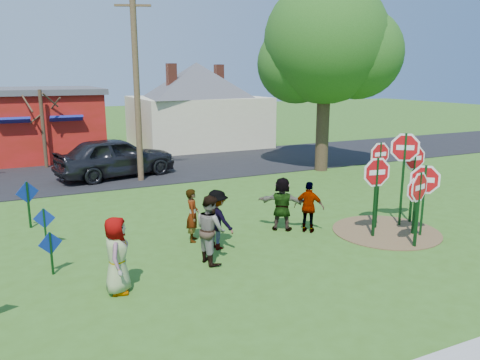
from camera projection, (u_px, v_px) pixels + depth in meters
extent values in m
plane|color=#375F1B|center=(238.00, 244.00, 13.17)|extent=(120.00, 120.00, 0.00)
cube|color=black|center=(140.00, 169.00, 23.29)|extent=(120.00, 7.50, 0.04)
cylinder|color=brown|center=(386.00, 231.00, 14.17)|extent=(3.20, 3.20, 0.03)
cube|color=maroon|center=(14.00, 126.00, 26.32)|extent=(9.00, 7.00, 3.60)
cube|color=#4C4C51|center=(10.00, 91.00, 25.89)|extent=(9.40, 7.40, 0.30)
cube|color=navy|center=(13.00, 121.00, 23.02)|extent=(1.60, 0.78, 0.45)
cube|color=navy|center=(66.00, 119.00, 24.06)|extent=(1.60, 0.78, 0.45)
cube|color=beige|center=(197.00, 121.00, 30.97)|extent=(8.00, 7.00, 3.20)
pyramid|color=#4C4C51|center=(196.00, 62.00, 30.13)|extent=(9.40, 9.40, 2.20)
cube|color=brown|center=(171.00, 75.00, 28.59)|extent=(0.55, 0.55, 1.40)
cube|color=brown|center=(219.00, 75.00, 32.02)|extent=(0.55, 0.55, 1.40)
cube|color=#0E3614|center=(417.00, 210.00, 12.69)|extent=(0.08, 0.09, 2.11)
cylinder|color=white|center=(419.00, 187.00, 12.55)|extent=(1.07, 0.33, 1.11)
cylinder|color=#AE0B10|center=(419.00, 187.00, 12.55)|extent=(0.93, 0.29, 0.96)
cube|color=white|center=(419.00, 187.00, 12.55)|extent=(0.47, 0.14, 0.14)
cube|color=#0E3614|center=(378.00, 186.00, 14.20)|extent=(0.05, 0.06, 2.68)
cylinder|color=white|center=(380.00, 154.00, 13.98)|extent=(0.95, 0.02, 0.95)
cylinder|color=#AE0B10|center=(380.00, 154.00, 13.98)|extent=(0.82, 0.02, 0.82)
cube|color=white|center=(380.00, 154.00, 13.98)|extent=(0.42, 0.01, 0.12)
cylinder|color=gold|center=(380.00, 154.00, 13.98)|extent=(0.95, 0.01, 0.95)
cube|color=#0E3614|center=(403.00, 180.00, 14.42)|extent=(0.10, 0.10, 2.93)
cylinder|color=white|center=(405.00, 147.00, 14.20)|extent=(1.00, 0.68, 1.19)
cylinder|color=#AE0B10|center=(405.00, 147.00, 14.20)|extent=(0.87, 0.59, 1.03)
cube|color=white|center=(405.00, 147.00, 14.20)|extent=(0.44, 0.30, 0.15)
cube|color=#0E3614|center=(413.00, 185.00, 14.79)|extent=(0.06, 0.07, 2.49)
cylinder|color=white|center=(415.00, 158.00, 14.60)|extent=(1.04, 0.10, 1.05)
cylinder|color=#AE0B10|center=(415.00, 158.00, 14.60)|extent=(0.90, 0.09, 0.90)
cube|color=white|center=(415.00, 158.00, 14.60)|extent=(0.46, 0.04, 0.13)
cylinder|color=gold|center=(415.00, 158.00, 14.60)|extent=(1.04, 0.10, 1.05)
cube|color=#0E3614|center=(415.00, 206.00, 13.75)|extent=(0.05, 0.07, 1.75)
cylinder|color=white|center=(416.00, 189.00, 13.64)|extent=(1.00, 0.05, 1.00)
cylinder|color=#AE0B10|center=(416.00, 189.00, 13.64)|extent=(0.86, 0.05, 0.86)
cube|color=white|center=(416.00, 189.00, 13.64)|extent=(0.44, 0.02, 0.12)
cube|color=#0E3614|center=(423.00, 201.00, 13.59)|extent=(0.10, 0.10, 2.13)
cylinder|color=white|center=(425.00, 180.00, 13.45)|extent=(0.87, 0.79, 1.16)
cylinder|color=#AE0B10|center=(425.00, 180.00, 13.45)|extent=(0.76, 0.68, 1.00)
cube|color=white|center=(425.00, 180.00, 13.45)|extent=(0.38, 0.34, 0.14)
cylinder|color=gold|center=(425.00, 180.00, 13.45)|extent=(0.87, 0.78, 1.16)
cube|color=#0E3614|center=(375.00, 198.00, 13.49)|extent=(0.07, 0.09, 2.36)
cylinder|color=white|center=(377.00, 172.00, 13.32)|extent=(1.14, 0.19, 1.15)
cylinder|color=#AE0B10|center=(377.00, 172.00, 13.32)|extent=(0.99, 0.17, 1.00)
cube|color=white|center=(377.00, 172.00, 13.32)|extent=(0.50, 0.08, 0.14)
cube|color=#0E3614|center=(51.00, 254.00, 11.06)|extent=(0.06, 0.06, 1.05)
cube|color=navy|center=(50.00, 243.00, 11.00)|extent=(0.55, 0.17, 0.57)
cube|color=#0E3614|center=(45.00, 228.00, 12.85)|extent=(0.06, 0.06, 1.09)
cube|color=navy|center=(44.00, 218.00, 12.79)|extent=(0.57, 0.14, 0.58)
cube|color=#0E3614|center=(29.00, 205.00, 14.39)|extent=(0.08, 0.08, 1.47)
cube|color=navy|center=(27.00, 192.00, 14.30)|extent=(0.67, 0.27, 0.70)
imported|color=#3D448D|center=(117.00, 255.00, 10.08)|extent=(0.77, 0.96, 1.72)
imported|color=#2B6D5F|center=(193.00, 215.00, 13.25)|extent=(0.55, 0.65, 1.53)
imported|color=#95433A|center=(210.00, 229.00, 11.73)|extent=(0.75, 0.92, 1.75)
imported|color=#2E2E32|center=(217.00, 220.00, 12.65)|extent=(1.01, 1.23, 1.65)
imported|color=#562F5D|center=(309.00, 207.00, 13.99)|extent=(0.91, 0.92, 1.56)
imported|color=#1D5732|center=(282.00, 204.00, 14.18)|extent=(1.51, 1.33, 1.66)
imported|color=#303136|center=(116.00, 157.00, 21.45)|extent=(5.72, 3.25, 1.83)
cylinder|color=#4C3823|center=(137.00, 84.00, 19.98)|extent=(0.26, 0.26, 8.47)
cube|color=#4C3823|center=(133.00, 5.00, 19.27)|extent=(1.43, 0.64, 0.09)
cylinder|color=#382819|center=(323.00, 120.00, 22.71)|extent=(0.63, 0.63, 4.93)
sphere|color=#1D4C14|center=(326.00, 41.00, 21.89)|extent=(5.83, 5.83, 5.83)
sphere|color=#1D4C14|center=(357.00, 54.00, 21.99)|extent=(4.26, 4.26, 4.26)
sphere|color=#1D4C14|center=(297.00, 64.00, 22.48)|extent=(3.81, 3.81, 3.81)
cylinder|color=#382819|center=(43.00, 129.00, 23.31)|extent=(0.18, 0.18, 3.93)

